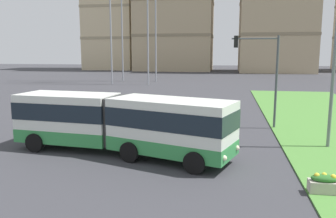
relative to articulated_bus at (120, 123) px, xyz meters
name	(u,v)px	position (x,y,z in m)	size (l,w,h in m)	color
articulated_bus	(120,123)	(0.00, 0.00, 0.00)	(11.93, 5.00, 3.00)	silver
car_maroon_sedan	(111,106)	(-4.13, 10.48, -0.90)	(4.47, 2.17, 1.58)	maroon
flower_planter_3	(324,183)	(9.04, -3.75, -1.23)	(1.10, 0.56, 0.74)	#B7AD9E
traffic_light_far_right	(263,66)	(7.68, 7.61, 2.62)	(3.15, 0.28, 6.32)	#474C51
streetlight_median	(334,62)	(10.94, 2.99, 3.08)	(0.70, 0.28, 8.58)	slate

